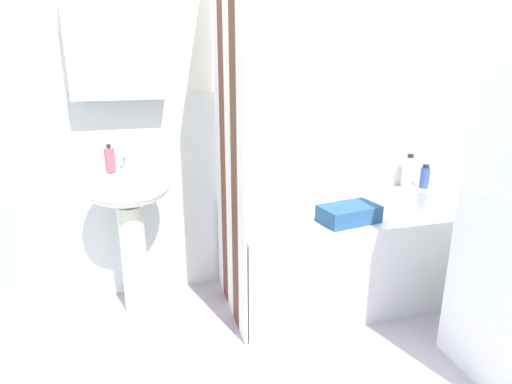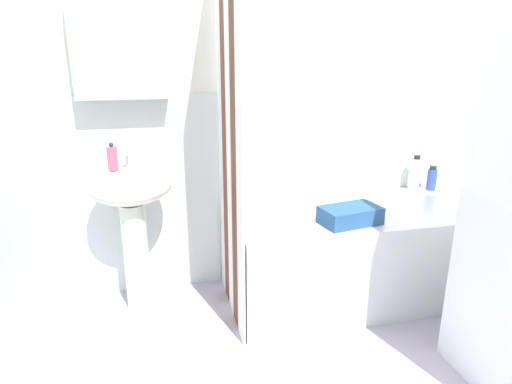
# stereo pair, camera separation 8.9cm
# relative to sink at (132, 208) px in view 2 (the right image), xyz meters

# --- Properties ---
(wall_back_tiled) EXTENTS (3.60, 0.18, 2.40)m
(wall_back_tiled) POSITION_rel_sink_xyz_m (0.98, 0.23, 0.53)
(wall_back_tiled) COLOR white
(wall_back_tiled) RESTS_ON ground_plane
(sink) EXTENTS (0.44, 0.34, 0.83)m
(sink) POSITION_rel_sink_xyz_m (0.00, 0.00, 0.00)
(sink) COLOR silver
(sink) RESTS_ON ground_plane
(faucet) EXTENTS (0.03, 0.12, 0.12)m
(faucet) POSITION_rel_sink_xyz_m (0.00, 0.08, 0.28)
(faucet) COLOR silver
(faucet) RESTS_ON sink
(soap_dispenser) EXTENTS (0.05, 0.05, 0.15)m
(soap_dispenser) POSITION_rel_sink_xyz_m (-0.07, -0.01, 0.29)
(soap_dispenser) COLOR #CA5471
(soap_dispenser) RESTS_ON sink
(bathtub) EXTENTS (1.48, 0.69, 0.55)m
(bathtub) POSITION_rel_sink_xyz_m (1.27, -0.15, -0.34)
(bathtub) COLOR silver
(bathtub) RESTS_ON ground_plane
(shower_curtain) EXTENTS (0.01, 0.69, 2.00)m
(shower_curtain) POSITION_rel_sink_xyz_m (0.52, -0.15, 0.39)
(shower_curtain) COLOR white
(shower_curtain) RESTS_ON ground_plane
(conditioner_bottle) EXTENTS (0.06, 0.06, 0.16)m
(conditioner_bottle) POSITION_rel_sink_xyz_m (1.91, 0.10, 0.02)
(conditioner_bottle) COLOR #344BA0
(conditioner_bottle) RESTS_ON bathtub
(body_wash_bottle) EXTENTS (0.06, 0.06, 0.23)m
(body_wash_bottle) POSITION_rel_sink_xyz_m (1.80, 0.12, 0.05)
(body_wash_bottle) COLOR white
(body_wash_bottle) RESTS_ON bathtub
(towel_folded) EXTENTS (0.34, 0.24, 0.09)m
(towel_folded) POSITION_rel_sink_xyz_m (1.13, -0.34, -0.01)
(towel_folded) COLOR #285083
(towel_folded) RESTS_ON bathtub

